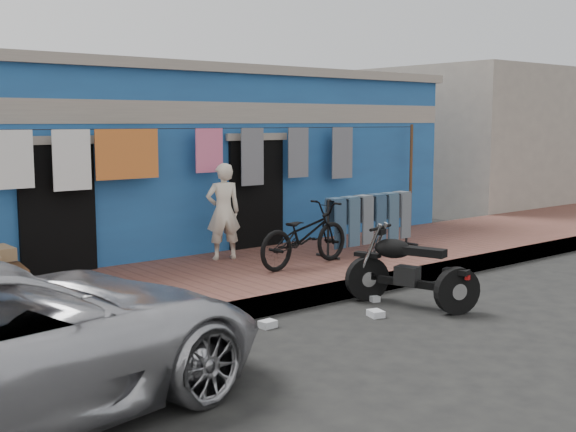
# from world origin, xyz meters

# --- Properties ---
(ground) EXTENTS (80.00, 80.00, 0.00)m
(ground) POSITION_xyz_m (0.00, 0.00, 0.00)
(ground) COLOR black
(ground) RESTS_ON ground
(sidewalk) EXTENTS (28.00, 3.00, 0.25)m
(sidewalk) POSITION_xyz_m (0.00, 3.00, 0.12)
(sidewalk) COLOR brown
(sidewalk) RESTS_ON ground
(curb) EXTENTS (28.00, 0.10, 0.25)m
(curb) POSITION_xyz_m (0.00, 1.55, 0.12)
(curb) COLOR gray
(curb) RESTS_ON ground
(building) EXTENTS (12.20, 5.20, 3.36)m
(building) POSITION_xyz_m (-0.00, 6.99, 1.69)
(building) COLOR navy
(building) RESTS_ON ground
(neighbor_right) EXTENTS (6.00, 5.00, 3.80)m
(neighbor_right) POSITION_xyz_m (11.00, 7.00, 1.90)
(neighbor_right) COLOR #9E9384
(neighbor_right) RESTS_ON ground
(clothesline) EXTENTS (10.06, 0.06, 2.10)m
(clothesline) POSITION_xyz_m (-0.68, 4.25, 1.81)
(clothesline) COLOR brown
(clothesline) RESTS_ON sidewalk
(seated_person) EXTENTS (0.63, 0.51, 1.52)m
(seated_person) POSITION_xyz_m (0.23, 3.90, 1.01)
(seated_person) COLOR beige
(seated_person) RESTS_ON sidewalk
(bicycle) EXTENTS (1.83, 0.81, 1.15)m
(bicycle) POSITION_xyz_m (0.87, 2.70, 0.83)
(bicycle) COLOR black
(bicycle) RESTS_ON sidewalk
(motorcycle) EXTENTS (1.45, 1.91, 1.03)m
(motorcycle) POSITION_xyz_m (0.99, 0.69, 0.52)
(motorcycle) COLOR black
(motorcycle) RESTS_ON ground
(jeans_rack) EXTENTS (2.07, 0.56, 0.98)m
(jeans_rack) POSITION_xyz_m (2.55, 2.98, 0.74)
(jeans_rack) COLOR black
(jeans_rack) RESTS_ON sidewalk
(litter_a) EXTENTS (0.20, 0.16, 0.08)m
(litter_a) POSITION_xyz_m (-1.03, 1.11, 0.04)
(litter_a) COLOR silver
(litter_a) RESTS_ON ground
(litter_b) EXTENTS (0.15, 0.18, 0.08)m
(litter_b) POSITION_xyz_m (0.84, 1.20, 0.04)
(litter_b) COLOR silver
(litter_b) RESTS_ON ground
(litter_c) EXTENTS (0.21, 0.24, 0.08)m
(litter_c) POSITION_xyz_m (0.30, 0.64, 0.04)
(litter_c) COLOR silver
(litter_c) RESTS_ON ground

